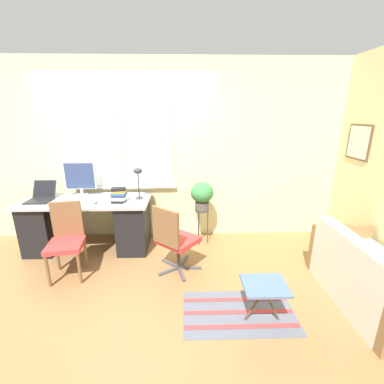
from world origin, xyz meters
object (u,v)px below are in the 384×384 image
(desk_chair_wooden, at_px, (66,239))
(potted_plant, at_px, (202,194))
(monitor, at_px, (80,178))
(folding_stool, at_px, (265,288))
(keyboard, at_px, (73,204))
(desk_lamp, at_px, (138,175))
(plant_stand, at_px, (202,214))
(book_stack, at_px, (119,195))
(couch_loveseat, at_px, (370,279))
(laptop, at_px, (41,196))
(office_chair_swivel, at_px, (174,239))
(mouse, at_px, (96,202))

(desk_chair_wooden, xyz_separation_m, potted_plant, (1.69, 0.75, 0.32))
(monitor, xyz_separation_m, folding_stool, (2.28, -1.69, -0.66))
(keyboard, bearing_deg, folding_stool, -30.06)
(folding_stool, bearing_deg, desk_lamp, 132.49)
(monitor, height_order, plant_stand, monitor)
(book_stack, bearing_deg, folding_stool, -39.88)
(keyboard, distance_m, desk_lamp, 0.95)
(desk_lamp, xyz_separation_m, potted_plant, (0.91, 0.04, -0.31))
(couch_loveseat, bearing_deg, laptop, 72.08)
(book_stack, xyz_separation_m, plant_stand, (1.17, 0.19, -0.37))
(book_stack, height_order, folding_stool, book_stack)
(folding_stool, bearing_deg, monitor, 143.42)
(monitor, xyz_separation_m, office_chair_swivel, (1.41, -0.87, -0.57))
(potted_plant, bearing_deg, plant_stand, -165.96)
(desk_lamp, xyz_separation_m, office_chair_swivel, (0.53, -0.70, -0.65))
(mouse, relative_size, desk_lamp, 0.17)
(laptop, height_order, desk_chair_wooden, laptop)
(couch_loveseat, distance_m, folding_stool, 1.20)
(desk_chair_wooden, distance_m, couch_loveseat, 3.42)
(desk_chair_wooden, xyz_separation_m, plant_stand, (1.69, 0.75, -0.00))
(book_stack, height_order, desk_chair_wooden, book_stack)
(mouse, bearing_deg, monitor, 130.75)
(plant_stand, height_order, folding_stool, plant_stand)
(laptop, height_order, plant_stand, laptop)
(desk_lamp, height_order, office_chair_swivel, desk_lamp)
(potted_plant, distance_m, folding_stool, 1.70)
(book_stack, distance_m, potted_plant, 1.18)
(monitor, relative_size, desk_lamp, 1.12)
(mouse, height_order, couch_loveseat, mouse)
(desk_lamp, bearing_deg, laptop, -178.56)
(mouse, bearing_deg, folding_stool, -33.96)
(office_chair_swivel, bearing_deg, laptop, 20.43)
(keyboard, distance_m, mouse, 0.30)
(desk_chair_wooden, height_order, office_chair_swivel, desk_chair_wooden)
(desk_lamp, distance_m, potted_plant, 0.96)
(office_chair_swivel, bearing_deg, couch_loveseat, -156.87)
(book_stack, relative_size, plant_stand, 0.38)
(folding_stool, bearing_deg, keyboard, 149.94)
(keyboard, bearing_deg, couch_loveseat, -17.62)
(couch_loveseat, bearing_deg, mouse, 70.59)
(potted_plant, bearing_deg, monitor, 176.03)
(desk_chair_wooden, bearing_deg, plant_stand, 15.31)
(book_stack, bearing_deg, couch_loveseat, -22.43)
(monitor, relative_size, plant_stand, 0.90)
(folding_stool, bearing_deg, couch_loveseat, 10.40)
(keyboard, height_order, book_stack, book_stack)
(office_chair_swivel, distance_m, plant_stand, 0.84)
(laptop, bearing_deg, keyboard, -19.90)
(couch_loveseat, distance_m, plant_stand, 2.16)
(book_stack, distance_m, desk_chair_wooden, 0.85)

